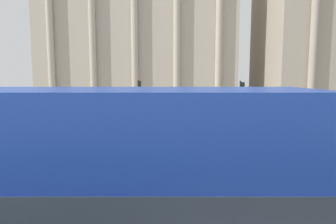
{
  "coord_description": "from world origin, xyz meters",
  "views": [
    {
      "loc": [
        -1.2,
        -2.13,
        4.41
      ],
      "look_at": [
        -1.12,
        15.87,
        2.28
      ],
      "focal_mm": 32.0,
      "sensor_mm": 36.0,
      "label": 1
    }
  ],
  "objects_px": {
    "double_decker_bus": "(39,187)",
    "traffic_light_near": "(198,125)",
    "traffic_light_far": "(138,94)",
    "pedestrian_grey": "(108,126)",
    "pedestrian_blue": "(314,132)",
    "pedestrian_white": "(313,130)",
    "traffic_light_mid": "(240,100)",
    "pedestrian_red": "(117,115)",
    "plaza_building_left": "(138,27)"
  },
  "relations": [
    {
      "from": "traffic_light_far",
      "to": "pedestrian_grey",
      "type": "bearing_deg",
      "value": -97.04
    },
    {
      "from": "pedestrian_blue",
      "to": "pedestrian_white",
      "type": "bearing_deg",
      "value": 65.64
    },
    {
      "from": "plaza_building_left",
      "to": "traffic_light_near",
      "type": "distance_m",
      "value": 35.9
    },
    {
      "from": "traffic_light_far",
      "to": "pedestrian_grey",
      "type": "height_order",
      "value": "traffic_light_far"
    },
    {
      "from": "plaza_building_left",
      "to": "pedestrian_grey",
      "type": "height_order",
      "value": "plaza_building_left"
    },
    {
      "from": "traffic_light_far",
      "to": "pedestrian_white",
      "type": "xyz_separation_m",
      "value": [
        12.45,
        -10.13,
        -1.75
      ]
    },
    {
      "from": "pedestrian_red",
      "to": "double_decker_bus",
      "type": "bearing_deg",
      "value": 178.25
    },
    {
      "from": "double_decker_bus",
      "to": "traffic_light_near",
      "type": "relative_size",
      "value": 3.11
    },
    {
      "from": "plaza_building_left",
      "to": "pedestrian_blue",
      "type": "bearing_deg",
      "value": -64.33
    },
    {
      "from": "plaza_building_left",
      "to": "pedestrian_grey",
      "type": "xyz_separation_m",
      "value": [
        0.54,
        -27.59,
        -10.98
      ]
    },
    {
      "from": "traffic_light_near",
      "to": "traffic_light_mid",
      "type": "height_order",
      "value": "traffic_light_mid"
    },
    {
      "from": "pedestrian_grey",
      "to": "traffic_light_mid",
      "type": "bearing_deg",
      "value": 138.21
    },
    {
      "from": "traffic_light_near",
      "to": "pedestrian_blue",
      "type": "bearing_deg",
      "value": 32.2
    },
    {
      "from": "traffic_light_far",
      "to": "plaza_building_left",
      "type": "bearing_deg",
      "value": 95.29
    },
    {
      "from": "plaza_building_left",
      "to": "traffic_light_far",
      "type": "height_order",
      "value": "plaza_building_left"
    },
    {
      "from": "pedestrian_grey",
      "to": "pedestrian_white",
      "type": "xyz_separation_m",
      "value": [
        13.6,
        -0.8,
        -0.14
      ]
    },
    {
      "from": "plaza_building_left",
      "to": "traffic_light_near",
      "type": "bearing_deg",
      "value": -79.99
    },
    {
      "from": "traffic_light_mid",
      "to": "pedestrian_blue",
      "type": "relative_size",
      "value": 2.53
    },
    {
      "from": "pedestrian_red",
      "to": "traffic_light_mid",
      "type": "bearing_deg",
      "value": -125.1
    },
    {
      "from": "traffic_light_far",
      "to": "traffic_light_mid",
      "type": "bearing_deg",
      "value": -41.35
    },
    {
      "from": "pedestrian_red",
      "to": "pedestrian_grey",
      "type": "height_order",
      "value": "pedestrian_grey"
    },
    {
      "from": "double_decker_bus",
      "to": "traffic_light_far",
      "type": "distance_m",
      "value": 24.01
    },
    {
      "from": "traffic_light_near",
      "to": "double_decker_bus",
      "type": "bearing_deg",
      "value": -115.16
    },
    {
      "from": "traffic_light_far",
      "to": "pedestrian_blue",
      "type": "distance_m",
      "value": 16.39
    },
    {
      "from": "plaza_building_left",
      "to": "double_decker_bus",
      "type": "bearing_deg",
      "value": -87.12
    },
    {
      "from": "pedestrian_red",
      "to": "pedestrian_blue",
      "type": "distance_m",
      "value": 16.53
    },
    {
      "from": "plaza_building_left",
      "to": "pedestrian_white",
      "type": "height_order",
      "value": "plaza_building_left"
    },
    {
      "from": "traffic_light_near",
      "to": "pedestrian_red",
      "type": "relative_size",
      "value": 2.06
    },
    {
      "from": "traffic_light_near",
      "to": "pedestrian_white",
      "type": "height_order",
      "value": "traffic_light_near"
    },
    {
      "from": "double_decker_bus",
      "to": "traffic_light_near",
      "type": "bearing_deg",
      "value": 68.32
    },
    {
      "from": "double_decker_bus",
      "to": "plaza_building_left",
      "type": "bearing_deg",
      "value": 96.36
    },
    {
      "from": "plaza_building_left",
      "to": "traffic_light_near",
      "type": "height_order",
      "value": "plaza_building_left"
    },
    {
      "from": "double_decker_bus",
      "to": "traffic_light_mid",
      "type": "bearing_deg",
      "value": 68.33
    },
    {
      "from": "pedestrian_grey",
      "to": "pedestrian_blue",
      "type": "distance_m",
      "value": 13.48
    },
    {
      "from": "pedestrian_red",
      "to": "traffic_light_far",
      "type": "bearing_deg",
      "value": -48.98
    },
    {
      "from": "traffic_light_far",
      "to": "pedestrian_grey",
      "type": "relative_size",
      "value": 2.27
    },
    {
      "from": "pedestrian_red",
      "to": "pedestrian_white",
      "type": "relative_size",
      "value": 1.01
    },
    {
      "from": "traffic_light_far",
      "to": "pedestrian_red",
      "type": "distance_m",
      "value": 3.22
    },
    {
      "from": "traffic_light_near",
      "to": "pedestrian_grey",
      "type": "relative_size",
      "value": 1.83
    },
    {
      "from": "pedestrian_white",
      "to": "pedestrian_blue",
      "type": "bearing_deg",
      "value": 39.96
    },
    {
      "from": "pedestrian_red",
      "to": "pedestrian_white",
      "type": "height_order",
      "value": "pedestrian_red"
    },
    {
      "from": "pedestrian_red",
      "to": "pedestrian_grey",
      "type": "xyz_separation_m",
      "value": [
        0.64,
        -7.31,
        0.13
      ]
    },
    {
      "from": "plaza_building_left",
      "to": "traffic_light_far",
      "type": "xyz_separation_m",
      "value": [
        1.69,
        -18.25,
        -9.37
      ]
    },
    {
      "from": "traffic_light_mid",
      "to": "pedestrian_red",
      "type": "relative_size",
      "value": 2.56
    },
    {
      "from": "traffic_light_far",
      "to": "pedestrian_blue",
      "type": "bearing_deg",
      "value": -41.27
    },
    {
      "from": "traffic_light_near",
      "to": "pedestrian_white",
      "type": "bearing_deg",
      "value": 34.59
    },
    {
      "from": "double_decker_bus",
      "to": "pedestrian_red",
      "type": "relative_size",
      "value": 6.4
    },
    {
      "from": "pedestrian_blue",
      "to": "traffic_light_near",
      "type": "bearing_deg",
      "value": -153.81
    },
    {
      "from": "plaza_building_left",
      "to": "pedestrian_white",
      "type": "relative_size",
      "value": 18.3
    },
    {
      "from": "traffic_light_near",
      "to": "pedestrian_blue",
      "type": "distance_m",
      "value": 9.46
    }
  ]
}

